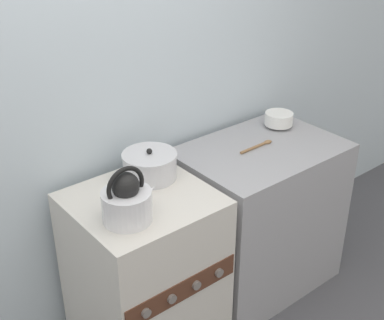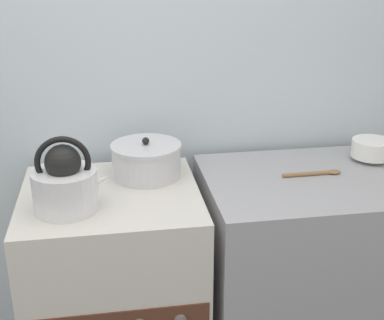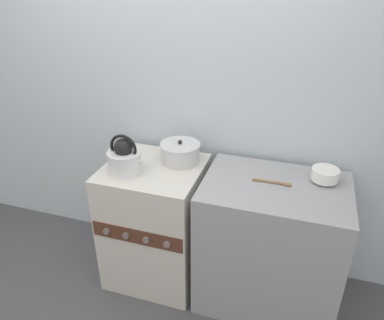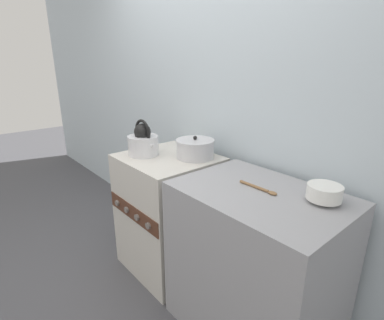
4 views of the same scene
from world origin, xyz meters
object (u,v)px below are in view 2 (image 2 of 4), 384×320
Objects in this scene: kettle at (66,183)px; enamel_bowl at (372,149)px; stove at (116,298)px; cooking_pot at (146,160)px.

kettle is 1.25m from enamel_bowl.
kettle is (-0.14, -0.11, 0.55)m from stove.
kettle is at bearing -139.73° from cooking_pot.
stove is at bearing -137.09° from cooking_pot.
stove is 0.58m from kettle.
cooking_pot is 0.94m from enamel_bowl.
cooking_pot reaches higher than stove.
stove is 5.52× the size of enamel_bowl.
stove is at bearing -172.33° from enamel_bowl.
enamel_bowl is at bearing 7.67° from stove.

